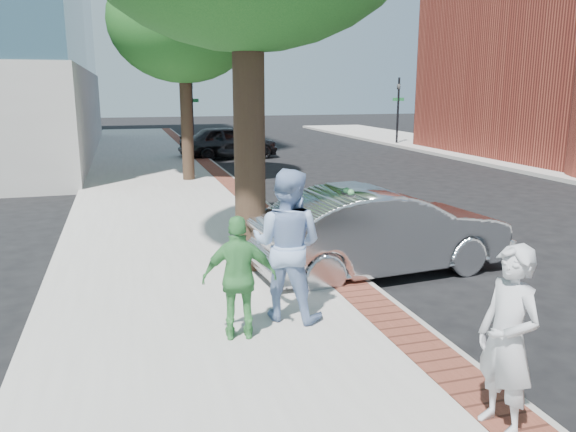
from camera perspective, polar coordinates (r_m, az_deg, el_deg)
name	(u,v)px	position (r m, az deg, el deg)	size (l,w,h in m)	color
ground	(320,312)	(8.33, 3.30, -9.69)	(120.00, 120.00, 0.00)	black
sidewalk	(169,206)	(15.59, -11.96, 1.02)	(5.00, 60.00, 0.15)	#9E9991
brick_strip	(248,199)	(15.88, -4.04, 1.78)	(0.60, 60.00, 0.01)	brown
curb	(260,201)	(15.98, -2.81, 1.57)	(0.10, 60.00, 0.15)	gray
signal_near	(192,107)	(29.46, -9.73, 10.81)	(0.70, 0.15, 3.80)	black
signal_far	(398,106)	(32.93, 11.12, 10.95)	(0.70, 0.15, 3.80)	black
tree_far	(183,22)	(19.47, -10.64, 18.83)	(4.80, 4.80, 7.14)	black
parking_meter	(348,214)	(9.14, 6.13, 0.23)	(0.12, 0.32, 1.47)	gray
person_gray	(508,340)	(5.42, 21.43, -11.68)	(0.63, 0.42, 1.74)	#AFAFB4
person_officer	(287,245)	(7.44, -0.10, -2.94)	(0.99, 0.77, 2.03)	#85A1CE
person_green	(240,278)	(6.91, -4.94, -6.30)	(0.91, 0.38, 1.55)	#44954B
sedan_silver	(380,231)	(9.92, 9.34, -1.49)	(1.62, 4.64, 1.53)	#A2A3A8
bg_car	(229,142)	(26.39, -6.05, 7.48)	(1.81, 4.51, 1.54)	black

